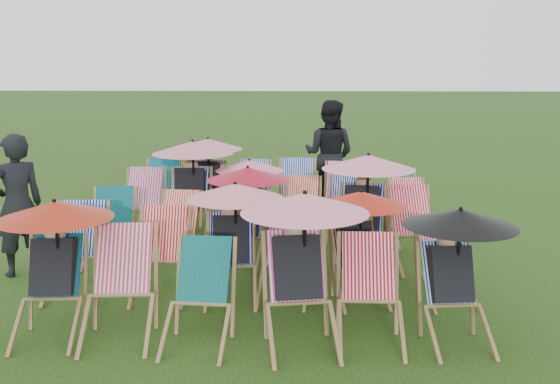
{
  "coord_description": "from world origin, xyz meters",
  "views": [
    {
      "loc": [
        0.49,
        -7.7,
        2.58
      ],
      "look_at": [
        0.18,
        0.36,
        0.9
      ],
      "focal_mm": 40.0,
      "sensor_mm": 36.0,
      "label": 1
    }
  ],
  "objects_px": {
    "person_rear": "(329,154)",
    "person_left": "(17,205)",
    "deckchair_0": "(51,267)",
    "deckchair_29": "(403,197)",
    "deckchair_5": "(456,274)"
  },
  "relations": [
    {
      "from": "person_rear",
      "to": "person_left",
      "type": "bearing_deg",
      "value": 65.2
    },
    {
      "from": "deckchair_0",
      "to": "deckchair_29",
      "type": "bearing_deg",
      "value": 43.34
    },
    {
      "from": "deckchair_29",
      "to": "person_rear",
      "type": "bearing_deg",
      "value": 134.88
    },
    {
      "from": "person_rear",
      "to": "deckchair_29",
      "type": "bearing_deg",
      "value": 158.98
    },
    {
      "from": "person_left",
      "to": "person_rear",
      "type": "distance_m",
      "value": 5.48
    },
    {
      "from": "deckchair_0",
      "to": "person_rear",
      "type": "relative_size",
      "value": 0.67
    },
    {
      "from": "deckchair_0",
      "to": "person_rear",
      "type": "xyz_separation_m",
      "value": [
        2.84,
        5.52,
        0.28
      ]
    },
    {
      "from": "deckchair_0",
      "to": "deckchair_5",
      "type": "height_order",
      "value": "deckchair_0"
    },
    {
      "from": "deckchair_29",
      "to": "deckchair_0",
      "type": "bearing_deg",
      "value": -134.91
    },
    {
      "from": "deckchair_5",
      "to": "person_rear",
      "type": "xyz_separation_m",
      "value": [
        -0.97,
        5.52,
        0.3
      ]
    },
    {
      "from": "deckchair_5",
      "to": "person_rear",
      "type": "height_order",
      "value": "person_rear"
    },
    {
      "from": "deckchair_5",
      "to": "deckchair_0",
      "type": "bearing_deg",
      "value": 173.04
    },
    {
      "from": "person_left",
      "to": "deckchair_5",
      "type": "bearing_deg",
      "value": 118.1
    },
    {
      "from": "person_left",
      "to": "person_rear",
      "type": "relative_size",
      "value": 0.91
    },
    {
      "from": "deckchair_0",
      "to": "deckchair_5",
      "type": "distance_m",
      "value": 3.81
    }
  ]
}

